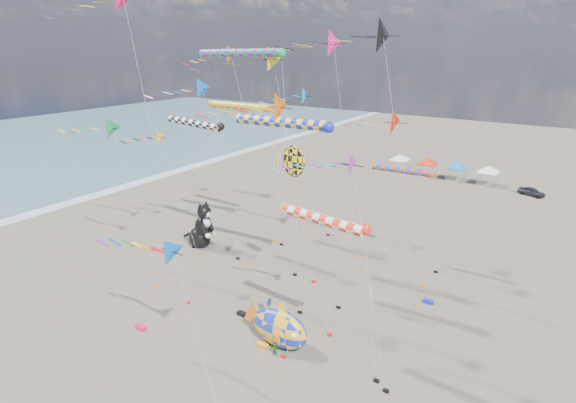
% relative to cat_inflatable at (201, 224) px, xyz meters
% --- Properties ---
extents(ground, '(260.00, 260.00, 0.00)m').
position_rel_cat_inflatable_xyz_m(ground, '(13.32, -16.63, -2.77)').
color(ground, brown).
rests_on(ground, ground).
extents(delta_kite_0, '(9.14, 1.72, 15.57)m').
position_rel_cat_inflatable_xyz_m(delta_kite_0, '(21.99, -10.05, 11.54)').
color(delta_kite_0, purple).
rests_on(delta_kite_0, ground).
extents(delta_kite_1, '(12.13, 2.10, 18.98)m').
position_rel_cat_inflatable_xyz_m(delta_kite_1, '(1.63, -1.11, 14.82)').
color(delta_kite_1, blue).
rests_on(delta_kite_1, ground).
extents(delta_kite_2, '(11.75, 2.30, 18.85)m').
position_rel_cat_inflatable_xyz_m(delta_kite_2, '(15.09, -6.71, 14.64)').
color(delta_kite_2, '#DF5404').
rests_on(delta_kite_2, ground).
extents(delta_kite_3, '(9.81, 1.74, 13.36)m').
position_rel_cat_inflatable_xyz_m(delta_kite_3, '(-3.53, -1.82, 9.33)').
color(delta_kite_3, '#FF9D1F').
rests_on(delta_kite_3, ground).
extents(delta_kite_4, '(10.93, 1.96, 10.71)m').
position_rel_cat_inflatable_xyz_m(delta_kite_4, '(13.79, -17.81, 6.61)').
color(delta_kite_4, blue).
rests_on(delta_kite_4, ground).
extents(delta_kite_5, '(11.35, 2.51, 16.43)m').
position_rel_cat_inflatable_xyz_m(delta_kite_5, '(20.18, 4.85, 12.15)').
color(delta_kite_5, red).
rests_on(delta_kite_5, ground).
extents(delta_kite_6, '(12.42, 2.07, 15.86)m').
position_rel_cat_inflatable_xyz_m(delta_kite_6, '(-2.45, -9.03, 11.71)').
color(delta_kite_6, '#0E8544').
rests_on(delta_kite_6, ground).
extents(delta_kite_7, '(14.05, 2.38, 21.81)m').
position_rel_cat_inflatable_xyz_m(delta_kite_7, '(9.33, -0.06, 17.53)').
color(delta_kite_7, yellow).
rests_on(delta_kite_7, ground).
extents(delta_kite_8, '(15.12, 2.99, 23.98)m').
position_rel_cat_inflatable_xyz_m(delta_kite_8, '(20.22, 0.94, 19.48)').
color(delta_kite_8, black).
rests_on(delta_kite_8, ground).
extents(delta_kite_9, '(16.81, 2.95, 23.47)m').
position_rel_cat_inflatable_xyz_m(delta_kite_9, '(10.83, 7.16, 18.97)').
color(delta_kite_9, '#EC196B').
rests_on(delta_kite_9, ground).
extents(delta_kite_11, '(9.05, 2.08, 17.51)m').
position_rel_cat_inflatable_xyz_m(delta_kite_11, '(7.06, 10.71, 13.40)').
color(delta_kite_11, blue).
rests_on(delta_kite_11, ground).
extents(delta_kite_12, '(11.06, 2.03, 21.95)m').
position_rel_cat_inflatable_xyz_m(delta_kite_12, '(1.23, 5.61, 17.82)').
color(delta_kite_12, '#DF5D0F').
rests_on(delta_kite_12, ground).
extents(windsock_0, '(9.99, 0.81, 15.81)m').
position_rel_cat_inflatable_xyz_m(windsock_0, '(2.14, 5.34, 12.58)').
color(windsock_0, orange).
rests_on(windsock_0, ground).
extents(windsock_1, '(10.43, 0.91, 16.17)m').
position_rel_cat_inflatable_xyz_m(windsock_1, '(13.51, -2.82, 12.89)').
color(windsock_1, '#1320C5').
rests_on(windsock_1, ground).
extents(windsock_2, '(10.80, 0.84, 21.49)m').
position_rel_cat_inflatable_xyz_m(windsock_2, '(6.92, 0.12, 18.22)').
color(windsock_2, '#198E44').
rests_on(windsock_2, ground).
extents(windsock_3, '(8.96, 0.78, 14.53)m').
position_rel_cat_inflatable_xyz_m(windsock_3, '(0.73, -0.25, 11.31)').
color(windsock_3, black).
rests_on(windsock_3, ground).
extents(windsock_4, '(7.60, 0.65, 10.39)m').
position_rel_cat_inflatable_xyz_m(windsock_4, '(20.02, 8.42, 7.22)').
color(windsock_4, '#D5490F').
rests_on(windsock_4, ground).
extents(windsock_5, '(7.92, 0.76, 11.31)m').
position_rel_cat_inflatable_xyz_m(windsock_5, '(21.07, -9.51, 8.10)').
color(windsock_5, red).
rests_on(windsock_5, ground).
extents(angelfish_kite, '(3.74, 3.02, 14.00)m').
position_rel_cat_inflatable_xyz_m(angelfish_kite, '(14.32, -3.34, 9.81)').
color(angelfish_kite, yellow).
rests_on(angelfish_kite, ground).
extents(cat_inflatable, '(4.18, 2.21, 5.54)m').
position_rel_cat_inflatable_xyz_m(cat_inflatable, '(0.00, 0.00, 0.00)').
color(cat_inflatable, black).
rests_on(cat_inflatable, ground).
extents(fish_inflatable, '(6.34, 2.27, 4.01)m').
position_rel_cat_inflatable_xyz_m(fish_inflatable, '(17.52, -9.90, -1.18)').
color(fish_inflatable, '#1231B5').
rests_on(fish_inflatable, ground).
extents(person_adult, '(0.64, 0.45, 1.67)m').
position_rel_cat_inflatable_xyz_m(person_adult, '(13.89, -6.93, -1.93)').
color(person_adult, gray).
rests_on(person_adult, ground).
extents(child_green, '(0.52, 0.41, 1.04)m').
position_rel_cat_inflatable_xyz_m(child_green, '(17.94, -11.08, -2.25)').
color(child_green, '#1B6F18').
rests_on(child_green, ground).
extents(child_blue, '(0.50, 0.61, 0.98)m').
position_rel_cat_inflatable_xyz_m(child_blue, '(13.80, -6.01, -2.28)').
color(child_blue, '#2E43AA').
rests_on(child_blue, ground).
extents(kite_bag_0, '(0.90, 0.44, 0.30)m').
position_rel_cat_inflatable_xyz_m(kite_bag_0, '(6.97, -14.37, -2.62)').
color(kite_bag_0, red).
rests_on(kite_bag_0, ground).
extents(kite_bag_1, '(0.90, 0.44, 0.30)m').
position_rel_cat_inflatable_xyz_m(kite_bag_1, '(12.59, -8.30, -2.62)').
color(kite_bag_1, black).
rests_on(kite_bag_1, ground).
extents(kite_bag_2, '(0.90, 0.44, 0.30)m').
position_rel_cat_inflatable_xyz_m(kite_bag_2, '(16.56, -10.77, -2.62)').
color(kite_bag_2, orange).
rests_on(kite_bag_2, ground).
extents(kite_bag_3, '(0.90, 0.44, 0.30)m').
position_rel_cat_inflatable_xyz_m(kite_bag_3, '(25.22, 2.32, -2.62)').
color(kite_bag_3, '#141CC9').
rests_on(kite_bag_3, ground).
extents(tent_row, '(19.20, 4.20, 3.80)m').
position_rel_cat_inflatable_xyz_m(tent_row, '(14.82, 43.37, 0.38)').
color(tent_row, white).
rests_on(tent_row, ground).
extents(parked_car, '(4.12, 2.76, 1.30)m').
position_rel_cat_inflatable_xyz_m(parked_car, '(29.12, 41.37, -2.12)').
color(parked_car, '#26262D').
rests_on(parked_car, ground).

